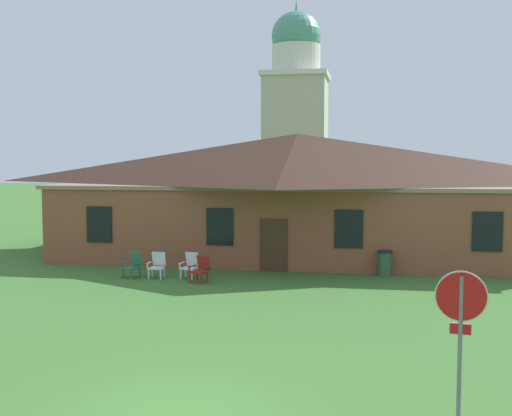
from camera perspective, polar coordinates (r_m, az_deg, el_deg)
brick_building at (r=30.17m, az=3.69°, el=1.36°), size 21.41×10.40×5.66m
dome_tower at (r=51.07m, az=3.57°, el=7.93°), size 5.18×5.18×16.90m
stop_sign at (r=10.63m, az=17.79°, el=-9.57°), size 0.80×0.14×2.74m
lawn_chair_by_porch at (r=24.66m, az=-10.89°, el=-4.96°), size 0.78×0.83×0.96m
lawn_chair_near_door at (r=24.48m, az=-8.79°, el=-5.01°), size 0.65×0.67×0.96m
lawn_chair_left_end at (r=24.25m, az=-5.89°, el=-5.06°), size 0.71×0.75×0.96m
lawn_chair_middle at (r=23.41m, az=-4.96°, el=-5.40°), size 0.77×0.82×0.96m
trash_bin at (r=24.97m, az=11.42°, el=-4.86°), size 0.56×0.56×0.98m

